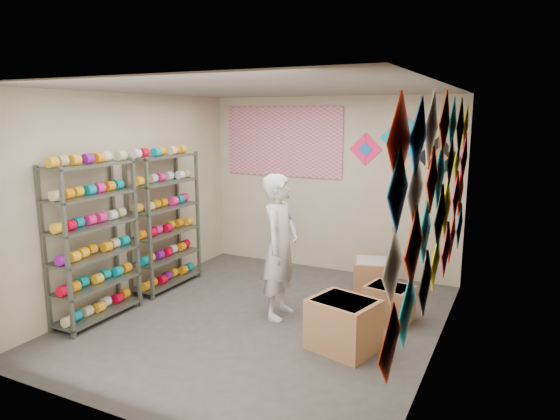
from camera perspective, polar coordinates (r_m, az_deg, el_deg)
The scene contains 12 objects.
ground at distance 6.15m, azimuth -2.13°, elevation -12.38°, with size 4.50×4.50×0.00m, color #35312E.
room_walls at distance 5.70m, azimuth -2.24°, elevation 2.98°, with size 4.50×4.50×4.50m.
shelf_rack_front at distance 6.26m, azimuth -20.56°, elevation -3.49°, with size 0.40×1.10×1.90m, color #4C5147.
shelf_rack_back at distance 7.18m, azimuth -13.02°, elevation -1.28°, with size 0.40×1.10×1.90m, color #4C5147.
string_spools at distance 6.69m, azimuth -16.57°, elevation -1.52°, with size 0.12×2.36×0.12m.
kite_wall_display at distance 5.12m, azimuth 17.86°, elevation 1.38°, with size 0.06×4.29×2.06m.
back_wall_kites at distance 7.38m, azimuth 14.21°, elevation 6.97°, with size 1.60×0.02×0.90m.
poster at distance 8.01m, azimuth 0.37°, elevation 7.82°, with size 2.00×0.01×1.10m, color #7C499F.
shopkeeper at distance 5.98m, azimuth 0.03°, elevation -4.20°, with size 0.46×0.66×1.75m, color beige.
carton_a at distance 5.38m, azimuth 7.24°, elevation -12.86°, with size 0.65×0.54×0.54m, color #986842.
carton_b at distance 6.20m, azimuth 12.35°, elevation -10.33°, with size 0.52×0.42×0.42m, color #986842.
carton_c at distance 6.97m, azimuth 10.46°, elevation -7.59°, with size 0.50×0.56×0.48m, color #986842.
Camera 1 is at (2.71, -4.96, 2.43)m, focal length 32.00 mm.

